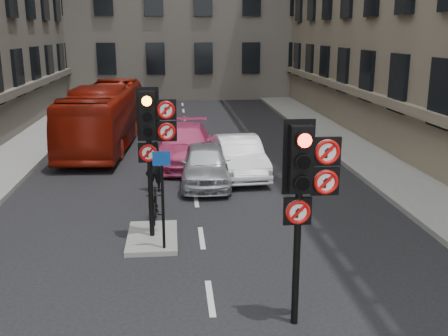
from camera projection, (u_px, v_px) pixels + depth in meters
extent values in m
cube|color=gray|center=(377.00, 160.00, 20.26)|extent=(3.00, 50.00, 0.16)
cube|color=gray|center=(152.00, 237.00, 12.75)|extent=(1.20, 2.00, 0.12)
cylinder|color=black|center=(296.00, 259.00, 8.85)|extent=(0.12, 0.12, 2.40)
cube|color=black|center=(300.00, 159.00, 8.40)|extent=(0.36, 0.28, 1.10)
cube|color=black|center=(298.00, 157.00, 8.53)|extent=(0.52, 0.03, 1.25)
cylinder|color=#FF1407|center=(305.00, 141.00, 8.08)|extent=(0.22, 0.01, 0.22)
cylinder|color=black|center=(304.00, 163.00, 8.17)|extent=(0.22, 0.01, 0.22)
cylinder|color=black|center=(303.00, 184.00, 8.26)|extent=(0.22, 0.01, 0.22)
cube|color=black|center=(327.00, 151.00, 8.39)|extent=(0.47, 0.05, 0.47)
cylinder|color=white|center=(327.00, 152.00, 8.35)|extent=(0.41, 0.02, 0.41)
torus|color=#BF0C0A|center=(328.00, 152.00, 8.34)|extent=(0.41, 0.06, 0.41)
cube|color=#BF0C0A|center=(328.00, 152.00, 8.33)|extent=(0.25, 0.01, 0.25)
cube|color=black|center=(325.00, 181.00, 8.52)|extent=(0.47, 0.05, 0.47)
cylinder|color=white|center=(326.00, 182.00, 8.48)|extent=(0.41, 0.02, 0.41)
torus|color=#BF0C0A|center=(326.00, 182.00, 8.47)|extent=(0.41, 0.06, 0.41)
cube|color=#BF0C0A|center=(326.00, 182.00, 8.46)|extent=(0.25, 0.01, 0.25)
cube|color=black|center=(297.00, 211.00, 8.61)|extent=(0.47, 0.05, 0.47)
cylinder|color=white|center=(298.00, 212.00, 8.57)|extent=(0.41, 0.02, 0.41)
torus|color=#BF0C0A|center=(298.00, 212.00, 8.55)|extent=(0.41, 0.06, 0.41)
cube|color=#BF0C0A|center=(298.00, 212.00, 8.55)|extent=(0.25, 0.01, 0.25)
cylinder|color=black|center=(151.00, 188.00, 12.43)|extent=(0.12, 0.12, 2.40)
cube|color=black|center=(148.00, 115.00, 11.98)|extent=(0.36, 0.28, 1.10)
cube|color=black|center=(148.00, 114.00, 12.10)|extent=(0.52, 0.03, 1.25)
cylinder|color=orange|center=(147.00, 101.00, 11.65)|extent=(0.22, 0.02, 0.22)
cylinder|color=black|center=(147.00, 117.00, 11.74)|extent=(0.22, 0.02, 0.22)
cylinder|color=black|center=(148.00, 132.00, 11.83)|extent=(0.22, 0.02, 0.22)
cube|color=black|center=(166.00, 110.00, 11.97)|extent=(0.47, 0.05, 0.47)
cylinder|color=white|center=(166.00, 110.00, 11.93)|extent=(0.41, 0.02, 0.41)
torus|color=#BF0C0A|center=(166.00, 110.00, 11.91)|extent=(0.41, 0.06, 0.41)
cube|color=#BF0C0A|center=(166.00, 110.00, 11.91)|extent=(0.25, 0.02, 0.25)
cube|color=black|center=(167.00, 131.00, 12.10)|extent=(0.47, 0.05, 0.47)
cylinder|color=white|center=(167.00, 131.00, 12.06)|extent=(0.41, 0.02, 0.41)
torus|color=#BF0C0A|center=(167.00, 132.00, 12.04)|extent=(0.41, 0.06, 0.41)
cube|color=#BF0C0A|center=(167.00, 132.00, 12.04)|extent=(0.25, 0.02, 0.25)
cube|color=black|center=(148.00, 153.00, 12.18)|extent=(0.47, 0.05, 0.47)
cylinder|color=white|center=(148.00, 153.00, 12.14)|extent=(0.41, 0.02, 0.41)
torus|color=#BF0C0A|center=(148.00, 153.00, 12.13)|extent=(0.41, 0.06, 0.41)
cube|color=#BF0C0A|center=(148.00, 153.00, 12.12)|extent=(0.25, 0.02, 0.25)
imported|color=#ABAEB3|center=(205.00, 164.00, 17.25)|extent=(1.74, 3.99, 1.34)
imported|color=white|center=(239.00, 156.00, 18.30)|extent=(1.72, 4.19, 1.35)
imported|color=#D03D75|center=(185.00, 145.00, 19.93)|extent=(2.35, 5.12, 1.45)
imported|color=maroon|center=(104.00, 116.00, 22.68)|extent=(2.79, 9.71, 2.67)
imported|color=black|center=(155.00, 205.00, 13.90)|extent=(0.42, 1.47, 0.88)
imported|color=black|center=(154.00, 166.00, 16.45)|extent=(0.69, 0.55, 1.65)
cylinder|color=black|center=(163.00, 202.00, 11.70)|extent=(0.07, 0.07, 2.24)
cube|color=navy|center=(161.00, 159.00, 11.39)|extent=(0.39, 0.06, 0.31)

